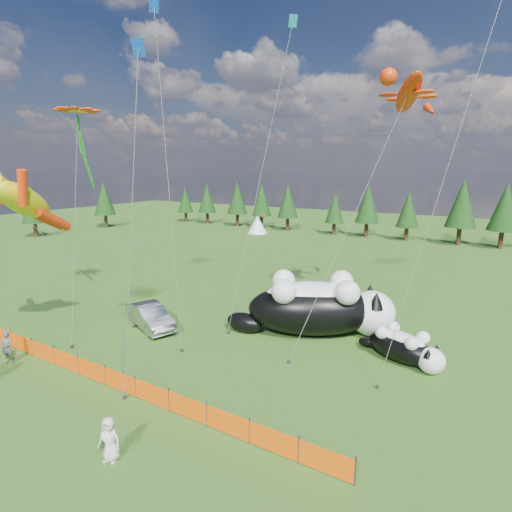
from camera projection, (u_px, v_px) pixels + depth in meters
The scene contains 15 objects.
ground at pixel (166, 365), 20.98m from camera, with size 160.00×160.00×0.00m, color #0F3409.
safety_fence at pixel (120, 382), 18.35m from camera, with size 22.06×0.06×1.10m.
tree_line at pixel (382, 211), 57.91m from camera, with size 90.00×4.00×8.00m, color black, non-canonical shape.
festival_tents at pixel (461, 241), 48.78m from camera, with size 50.00×3.20×2.80m, color white, non-canonical shape.
cat_large at pixel (319, 306), 24.57m from camera, with size 9.78×6.87×3.80m.
cat_small at pixel (404, 347), 21.13m from camera, with size 4.82×3.00×1.81m.
car at pixel (150, 316), 25.73m from camera, with size 1.62×4.65×1.53m, color #A2A1A6.
spectator_a at pixel (7, 347), 21.02m from camera, with size 0.64×0.42×1.74m, color #505054.
spectator_e at pixel (109, 439), 13.94m from camera, with size 0.82×0.53×1.67m, color silver.
superhero_kite at pixel (24, 201), 21.51m from camera, with size 6.01×7.82×11.32m.
gecko_kite at pixel (409, 94), 24.38m from camera, with size 6.05×13.26×17.56m.
flower_kite at pixel (77, 113), 25.78m from camera, with size 5.65×6.40×14.88m.
diamond_kite_a at pixel (156, 27), 22.40m from camera, with size 3.85×3.28×19.86m.
diamond_kite_c at pixel (137, 73), 15.55m from camera, with size 1.37×1.58×15.33m.
diamond_kite_d at pixel (290, 36), 27.28m from camera, with size 0.97×8.66×21.47m.
Camera 1 is at (13.89, -14.15, 10.10)m, focal length 28.00 mm.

